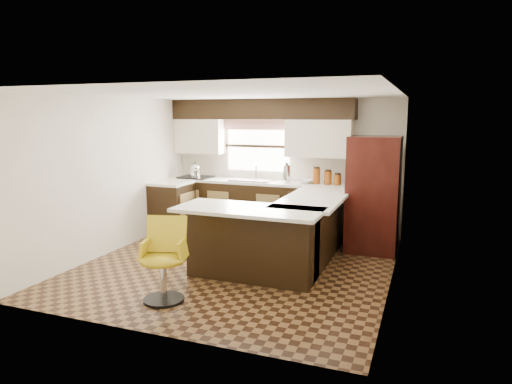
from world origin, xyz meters
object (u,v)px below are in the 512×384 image
at_px(peninsula_long, 310,230).
at_px(peninsula_return, 253,244).
at_px(bar_chair, 163,261).
at_px(refrigerator, 373,194).

relative_size(peninsula_long, peninsula_return, 1.18).
bearing_deg(bar_chair, peninsula_return, 43.53).
height_order(refrigerator, bar_chair, refrigerator).
bearing_deg(refrigerator, peninsula_long, -134.23).
height_order(peninsula_return, bar_chair, bar_chair).
height_order(peninsula_return, refrigerator, refrigerator).
bearing_deg(peninsula_return, bar_chair, -121.17).
xyz_separation_m(peninsula_long, peninsula_return, (-0.53, -0.97, 0.00)).
distance_m(peninsula_long, peninsula_return, 1.11).
relative_size(peninsula_long, bar_chair, 2.03).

